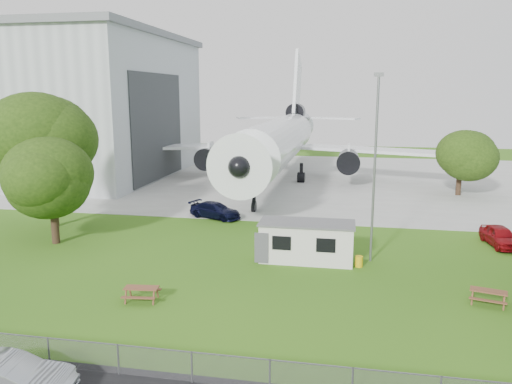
% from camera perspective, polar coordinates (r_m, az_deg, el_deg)
% --- Properties ---
extents(ground, '(160.00, 160.00, 0.00)m').
position_cam_1_polar(ground, '(28.97, -3.34, -10.84)').
color(ground, '#477B1C').
extents(concrete_apron, '(120.00, 46.00, 0.03)m').
position_cam_1_polar(concrete_apron, '(65.28, 4.74, 1.62)').
color(concrete_apron, '#B7B7B2').
rests_on(concrete_apron, ground).
extents(hangar, '(43.00, 31.00, 18.55)m').
position_cam_1_polar(hangar, '(76.39, -25.35, 9.08)').
color(hangar, '#B2B7BC').
rests_on(hangar, ground).
extents(airliner, '(46.36, 47.73, 17.69)m').
position_cam_1_polar(airliner, '(62.73, 2.78, 6.10)').
color(airliner, white).
rests_on(airliner, ground).
extents(site_cabin, '(6.76, 2.72, 2.62)m').
position_cam_1_polar(site_cabin, '(33.08, 5.83, -5.64)').
color(site_cabin, silver).
rests_on(site_cabin, ground).
extents(picnic_west, '(1.95, 1.69, 0.76)m').
position_cam_1_polar(picnic_west, '(27.91, -12.90, -12.01)').
color(picnic_west, brown).
rests_on(picnic_west, ground).
extents(picnic_east, '(2.13, 1.91, 0.76)m').
position_cam_1_polar(picnic_east, '(29.48, 24.93, -11.53)').
color(picnic_east, brown).
rests_on(picnic_east, ground).
extents(fence, '(58.00, 0.04, 1.30)m').
position_cam_1_polar(fence, '(20.86, -10.08, -20.40)').
color(fence, gray).
rests_on(fence, ground).
extents(lamp_mast, '(0.16, 0.16, 12.00)m').
position_cam_1_polar(lamp_mast, '(32.63, 13.38, 2.33)').
color(lamp_mast, slate).
rests_on(lamp_mast, ground).
extents(tree_west_big, '(8.67, 8.67, 11.81)m').
position_cam_1_polar(tree_west_big, '(43.67, -22.61, 5.90)').
color(tree_west_big, '#382619').
rests_on(tree_west_big, ground).
extents(tree_west_small, '(6.68, 6.68, 8.12)m').
position_cam_1_polar(tree_west_small, '(38.81, -22.37, 1.33)').
color(tree_west_small, '#382619').
rests_on(tree_west_small, ground).
extents(tree_far_apron, '(6.63, 6.63, 7.78)m').
position_cam_1_polar(tree_far_apron, '(57.67, 22.39, 4.00)').
color(tree_far_apron, '#382619').
rests_on(tree_far_apron, ground).
extents(car_centre_sedan, '(5.03, 2.38, 1.59)m').
position_cam_1_polar(car_centre_sedan, '(21.12, -26.78, -18.59)').
color(car_centre_sedan, '#ABADB2').
rests_on(car_centre_sedan, ground).
extents(car_ne_hatch, '(2.32, 4.48, 1.46)m').
position_cam_1_polar(car_ne_hatch, '(40.19, 26.13, -4.57)').
color(car_ne_hatch, maroon).
rests_on(car_ne_hatch, ground).
extents(car_apron_van, '(5.16, 3.48, 1.39)m').
position_cam_1_polar(car_apron_van, '(44.21, -4.69, -2.12)').
color(car_apron_van, black).
rests_on(car_apron_van, ground).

